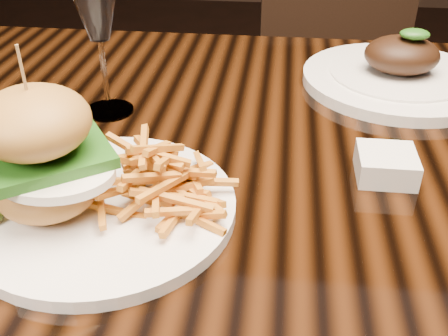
# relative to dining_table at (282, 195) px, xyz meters

# --- Properties ---
(dining_table) EXTENTS (1.60, 0.90, 0.75)m
(dining_table) POSITION_rel_dining_table_xyz_m (0.00, 0.00, 0.00)
(dining_table) COLOR black
(dining_table) RESTS_ON ground
(burger_plate) EXTENTS (0.29, 0.29, 0.19)m
(burger_plate) POSITION_rel_dining_table_xyz_m (-0.20, -0.17, 0.13)
(burger_plate) COLOR white
(burger_plate) RESTS_ON dining_table
(ramekin) EXTENTS (0.07, 0.07, 0.03)m
(ramekin) POSITION_rel_dining_table_xyz_m (0.12, -0.05, 0.09)
(ramekin) COLOR white
(ramekin) RESTS_ON dining_table
(wine_glass) EXTENTS (0.08, 0.08, 0.21)m
(wine_glass) POSITION_rel_dining_table_xyz_m (-0.26, 0.08, 0.23)
(wine_glass) COLOR white
(wine_glass) RESTS_ON dining_table
(far_dish) EXTENTS (0.31, 0.31, 0.10)m
(far_dish) POSITION_rel_dining_table_xyz_m (0.18, 0.23, 0.10)
(far_dish) COLOR white
(far_dish) RESTS_ON dining_table
(chair_far) EXTENTS (0.50, 0.50, 0.95)m
(chair_far) POSITION_rel_dining_table_xyz_m (0.15, 0.89, -0.13)
(chair_far) COLOR black
(chair_far) RESTS_ON ground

